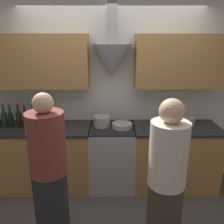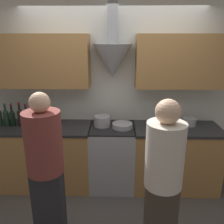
{
  "view_description": "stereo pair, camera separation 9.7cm",
  "coord_description": "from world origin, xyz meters",
  "px_view_note": "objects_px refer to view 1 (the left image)",
  "views": [
    {
      "loc": [
        -0.02,
        -2.71,
        2.11
      ],
      "look_at": [
        0.0,
        0.25,
        1.17
      ],
      "focal_mm": 38.0,
      "sensor_mm": 36.0,
      "label": 1
    },
    {
      "loc": [
        0.07,
        -2.71,
        2.11
      ],
      "look_at": [
        0.0,
        0.25,
        1.17
      ],
      "focal_mm": 38.0,
      "sensor_mm": 36.0,
      "label": 2
    }
  ],
  "objects_px": {
    "wine_bottle_7": "(39,117)",
    "person_foreground_left": "(49,171)",
    "wine_bottle_3": "(11,118)",
    "saucepan": "(188,121)",
    "stove_range": "(112,156)",
    "mixing_bowl": "(122,125)",
    "person_foreground_right": "(167,176)",
    "orange_fruit": "(172,129)",
    "wine_bottle_5": "(25,118)",
    "wine_bottle_4": "(19,118)",
    "wine_bottle_6": "(33,118)",
    "stock_pot": "(102,121)",
    "wine_bottle_2": "(4,118)"
  },
  "relations": [
    {
      "from": "saucepan",
      "to": "stove_range",
      "type": "bearing_deg",
      "value": -174.76
    },
    {
      "from": "wine_bottle_5",
      "to": "person_foreground_right",
      "type": "bearing_deg",
      "value": -35.33
    },
    {
      "from": "wine_bottle_3",
      "to": "person_foreground_right",
      "type": "relative_size",
      "value": 0.2
    },
    {
      "from": "wine_bottle_6",
      "to": "wine_bottle_7",
      "type": "xyz_separation_m",
      "value": [
        0.08,
        -0.0,
        0.01
      ]
    },
    {
      "from": "wine_bottle_5",
      "to": "wine_bottle_4",
      "type": "bearing_deg",
      "value": 170.98
    },
    {
      "from": "person_foreground_left",
      "to": "wine_bottle_2",
      "type": "bearing_deg",
      "value": 127.67
    },
    {
      "from": "wine_bottle_2",
      "to": "wine_bottle_4",
      "type": "height_order",
      "value": "wine_bottle_4"
    },
    {
      "from": "wine_bottle_2",
      "to": "orange_fruit",
      "type": "height_order",
      "value": "wine_bottle_2"
    },
    {
      "from": "stove_range",
      "to": "stock_pot",
      "type": "bearing_deg",
      "value": 164.12
    },
    {
      "from": "wine_bottle_2",
      "to": "wine_bottle_5",
      "type": "distance_m",
      "value": 0.29
    },
    {
      "from": "stock_pot",
      "to": "saucepan",
      "type": "distance_m",
      "value": 1.23
    },
    {
      "from": "mixing_bowl",
      "to": "saucepan",
      "type": "xyz_separation_m",
      "value": [
        0.95,
        0.13,
        0.02
      ]
    },
    {
      "from": "saucepan",
      "to": "person_foreground_left",
      "type": "bearing_deg",
      "value": -143.74
    },
    {
      "from": "wine_bottle_2",
      "to": "wine_bottle_7",
      "type": "distance_m",
      "value": 0.47
    },
    {
      "from": "person_foreground_left",
      "to": "person_foreground_right",
      "type": "height_order",
      "value": "person_foreground_left"
    },
    {
      "from": "wine_bottle_4",
      "to": "person_foreground_right",
      "type": "height_order",
      "value": "person_foreground_right"
    },
    {
      "from": "wine_bottle_3",
      "to": "wine_bottle_6",
      "type": "relative_size",
      "value": 1.0
    },
    {
      "from": "wine_bottle_7",
      "to": "stove_range",
      "type": "bearing_deg",
      "value": -1.16
    },
    {
      "from": "wine_bottle_4",
      "to": "wine_bottle_6",
      "type": "xyz_separation_m",
      "value": [
        0.2,
        -0.0,
        -0.01
      ]
    },
    {
      "from": "stock_pot",
      "to": "mixing_bowl",
      "type": "height_order",
      "value": "stock_pot"
    },
    {
      "from": "wine_bottle_7",
      "to": "mixing_bowl",
      "type": "bearing_deg",
      "value": -2.29
    },
    {
      "from": "mixing_bowl",
      "to": "person_foreground_right",
      "type": "xyz_separation_m",
      "value": [
        0.35,
        -1.16,
        -0.05
      ]
    },
    {
      "from": "wine_bottle_2",
      "to": "orange_fruit",
      "type": "relative_size",
      "value": 4.03
    },
    {
      "from": "saucepan",
      "to": "person_foreground_right",
      "type": "height_order",
      "value": "person_foreground_right"
    },
    {
      "from": "stove_range",
      "to": "wine_bottle_6",
      "type": "bearing_deg",
      "value": 178.91
    },
    {
      "from": "wine_bottle_3",
      "to": "stock_pot",
      "type": "xyz_separation_m",
      "value": [
        1.25,
        0.02,
        -0.05
      ]
    },
    {
      "from": "mixing_bowl",
      "to": "stock_pot",
      "type": "bearing_deg",
      "value": 166.85
    },
    {
      "from": "wine_bottle_6",
      "to": "person_foreground_left",
      "type": "bearing_deg",
      "value": -66.81
    },
    {
      "from": "wine_bottle_7",
      "to": "person_foreground_left",
      "type": "distance_m",
      "value": 1.23
    },
    {
      "from": "person_foreground_left",
      "to": "person_foreground_right",
      "type": "relative_size",
      "value": 1.02
    },
    {
      "from": "orange_fruit",
      "to": "person_foreground_right",
      "type": "relative_size",
      "value": 0.05
    },
    {
      "from": "stove_range",
      "to": "person_foreground_left",
      "type": "distance_m",
      "value": 1.36
    },
    {
      "from": "wine_bottle_5",
      "to": "person_foreground_left",
      "type": "height_order",
      "value": "person_foreground_left"
    },
    {
      "from": "mixing_bowl",
      "to": "person_foreground_left",
      "type": "distance_m",
      "value": 1.33
    },
    {
      "from": "wine_bottle_4",
      "to": "wine_bottle_7",
      "type": "height_order",
      "value": "wine_bottle_7"
    },
    {
      "from": "mixing_bowl",
      "to": "person_foreground_right",
      "type": "bearing_deg",
      "value": -73.08
    },
    {
      "from": "saucepan",
      "to": "person_foreground_right",
      "type": "distance_m",
      "value": 1.41
    },
    {
      "from": "orange_fruit",
      "to": "person_foreground_right",
      "type": "xyz_separation_m",
      "value": [
        -0.29,
        -0.98,
        -0.06
      ]
    },
    {
      "from": "wine_bottle_3",
      "to": "mixing_bowl",
      "type": "relative_size",
      "value": 1.16
    },
    {
      "from": "wine_bottle_2",
      "to": "wine_bottle_5",
      "type": "height_order",
      "value": "wine_bottle_2"
    },
    {
      "from": "wine_bottle_4",
      "to": "wine_bottle_5",
      "type": "relative_size",
      "value": 1.04
    },
    {
      "from": "wine_bottle_4",
      "to": "person_foreground_left",
      "type": "height_order",
      "value": "person_foreground_left"
    },
    {
      "from": "wine_bottle_4",
      "to": "orange_fruit",
      "type": "bearing_deg",
      "value": -6.1
    },
    {
      "from": "wine_bottle_3",
      "to": "orange_fruit",
      "type": "height_order",
      "value": "wine_bottle_3"
    },
    {
      "from": "wine_bottle_5",
      "to": "wine_bottle_6",
      "type": "distance_m",
      "value": 0.1
    },
    {
      "from": "wine_bottle_3",
      "to": "wine_bottle_7",
      "type": "bearing_deg",
      "value": 0.82
    },
    {
      "from": "wine_bottle_7",
      "to": "person_foreground_left",
      "type": "height_order",
      "value": "person_foreground_left"
    },
    {
      "from": "stove_range",
      "to": "wine_bottle_5",
      "type": "distance_m",
      "value": 1.32
    },
    {
      "from": "wine_bottle_7",
      "to": "stock_pot",
      "type": "distance_m",
      "value": 0.87
    },
    {
      "from": "wine_bottle_3",
      "to": "stock_pot",
      "type": "distance_m",
      "value": 1.25
    }
  ]
}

